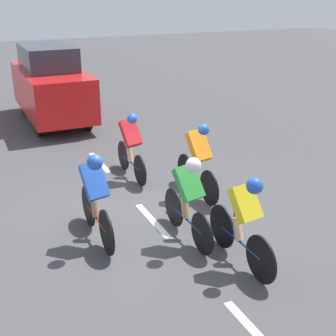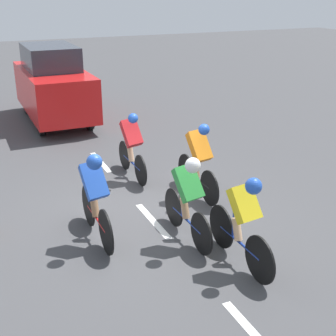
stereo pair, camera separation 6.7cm
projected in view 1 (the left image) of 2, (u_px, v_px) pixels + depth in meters
name	position (u px, v px, depth m)	size (l,w,h in m)	color
ground_plane	(147.00, 214.00, 8.47)	(60.00, 60.00, 0.00)	#424244
lane_stripe_near	(259.00, 336.00, 5.52)	(0.12, 1.40, 0.01)	white
lane_stripe_mid	(153.00, 221.00, 8.22)	(0.12, 1.40, 0.01)	white
lane_stripe_far	(99.00, 162.00, 10.93)	(0.12, 1.40, 0.01)	white
cyclist_green	(188.00, 195.00, 7.29)	(0.40, 1.67, 1.52)	black
cyclist_blue	(95.00, 194.00, 7.28)	(0.38, 1.73, 1.57)	black
cyclist_orange	(198.00, 158.00, 8.89)	(0.38, 1.67, 1.54)	black
cyclist_red	(131.00, 144.00, 9.75)	(0.38, 1.66, 1.49)	black
cyclist_yellow	(244.00, 218.00, 6.64)	(0.37, 1.74, 1.50)	black
support_car	(51.00, 85.00, 13.86)	(1.70, 4.21, 2.23)	black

